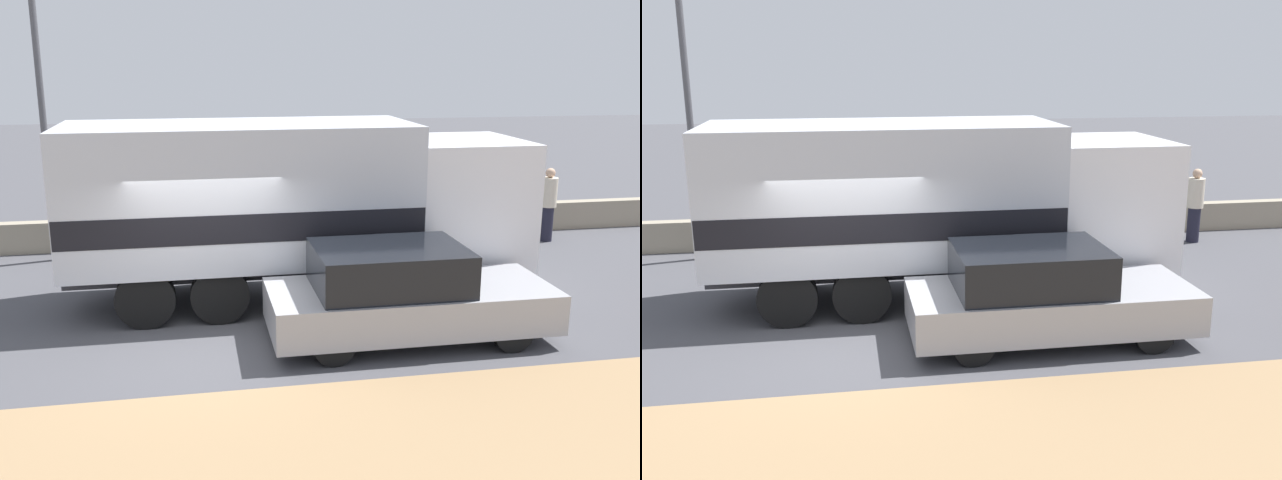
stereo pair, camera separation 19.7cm
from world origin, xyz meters
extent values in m
plane|color=#47474C|center=(0.00, 0.00, 0.00)|extent=(80.00, 80.00, 0.00)
cube|color=gray|center=(0.00, 6.26, 0.36)|extent=(60.00, 0.35, 0.71)
cylinder|color=#4C4C51|center=(-3.21, 5.49, 3.70)|extent=(0.14, 0.14, 7.41)
cube|color=silver|center=(4.79, 2.02, 1.67)|extent=(2.15, 2.43, 2.46)
cube|color=black|center=(5.85, 2.02, 2.17)|extent=(0.06, 2.06, 1.08)
cube|color=#2D2D33|center=(0.66, 2.02, 0.72)|extent=(6.12, 1.35, 0.25)
cube|color=silver|center=(0.66, 2.02, 2.05)|extent=(6.12, 2.46, 2.41)
cube|color=black|center=(0.66, 2.02, 1.66)|extent=(6.09, 2.48, 0.48)
cylinder|color=black|center=(4.79, 3.06, 0.49)|extent=(0.99, 0.28, 0.99)
cylinder|color=black|center=(4.79, 0.98, 0.49)|extent=(0.99, 0.28, 0.99)
cylinder|color=black|center=(-1.03, 3.06, 0.49)|extent=(0.99, 0.28, 0.99)
cylinder|color=black|center=(-1.03, 0.98, 0.49)|extent=(0.99, 0.28, 0.99)
cylinder|color=black|center=(0.20, 3.06, 0.49)|extent=(0.99, 0.28, 0.99)
cylinder|color=black|center=(0.20, 0.98, 0.49)|extent=(0.99, 0.28, 0.99)
cube|color=#9E9EA3|center=(3.13, -0.28, 0.55)|extent=(4.50, 1.83, 0.63)
cube|color=black|center=(2.77, -0.28, 1.20)|extent=(2.34, 1.68, 0.67)
cylinder|color=black|center=(4.53, 0.52, 0.31)|extent=(0.62, 0.20, 0.62)
cylinder|color=black|center=(4.53, -1.08, 0.31)|extent=(0.62, 0.20, 0.62)
cylinder|color=black|center=(1.74, 0.52, 0.31)|extent=(0.62, 0.20, 0.62)
cylinder|color=black|center=(1.74, -1.08, 0.31)|extent=(0.62, 0.20, 0.62)
cylinder|color=#1E1E2D|center=(8.31, 5.11, 0.43)|extent=(0.30, 0.30, 0.85)
cylinder|color=beige|center=(8.31, 5.11, 1.21)|extent=(0.39, 0.39, 0.71)
sphere|color=tan|center=(8.31, 5.11, 1.68)|extent=(0.23, 0.23, 0.23)
camera|label=1|loc=(-0.22, -10.54, 4.39)|focal=40.00mm
camera|label=2|loc=(-0.03, -10.57, 4.39)|focal=40.00mm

